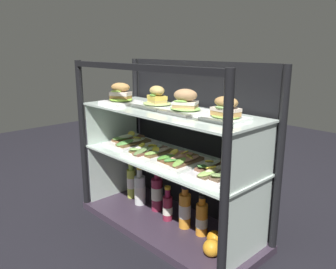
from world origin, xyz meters
TOP-DOWN VIEW (x-y plane):
  - ground_plane at (0.00, 0.00)m, footprint 6.00×6.00m
  - case_base_deck at (0.00, 0.00)m, footprint 1.11×0.45m
  - case_frame at (0.00, 0.11)m, footprint 1.11×0.45m
  - riser_lower_tier at (0.00, 0.00)m, footprint 1.04×0.38m
  - shelf_lower_glass at (0.00, 0.00)m, footprint 1.06×0.40m
  - riser_upper_tier at (0.00, 0.00)m, footprint 1.04×0.38m
  - shelf_upper_glass at (0.00, 0.00)m, footprint 1.06×0.40m
  - plated_roll_sandwich_left_of_center at (-0.34, -0.06)m, footprint 0.19×0.19m
  - plated_roll_sandwich_mid_left at (-0.11, 0.02)m, footprint 0.20×0.20m
  - plated_roll_sandwich_near_left_corner at (0.11, 0.01)m, footprint 0.20×0.20m
  - plated_roll_sandwich_far_left at (0.36, 0.01)m, footprint 0.17×0.17m
  - open_sandwich_tray_right_of_center at (-0.36, 0.02)m, footprint 0.22×0.28m
  - open_sandwich_tray_far_left at (-0.11, -0.03)m, footprint 0.22×0.28m
  - open_sandwich_tray_mid_right at (0.11, -0.02)m, footprint 0.22×0.28m
  - open_sandwich_tray_near_right_corner at (0.35, -0.01)m, footprint 0.22×0.28m
  - juice_bottle_tucked_behind at (-0.40, 0.05)m, footprint 0.06×0.06m
  - juice_bottle_front_middle at (-0.28, 0.03)m, footprint 0.07×0.07m
  - juice_bottle_back_right at (-0.15, 0.05)m, footprint 0.07×0.07m
  - juice_bottle_front_left_end at (-0.02, 0.01)m, footprint 0.06×0.06m
  - juice_bottle_front_fourth at (0.11, 0.02)m, footprint 0.07×0.07m
  - juice_bottle_back_center at (0.22, 0.03)m, footprint 0.06×0.06m
  - orange_fruit_beside_bottles at (0.34, 0.00)m, footprint 0.08×0.08m
  - orange_fruit_near_left_post at (0.38, -0.08)m, footprint 0.08×0.08m
  - orange_fruit_rolled_forward at (0.40, 0.07)m, footprint 0.07×0.07m

SIDE VIEW (x-z plane):
  - ground_plane at x=0.00m, z-range -0.02..0.00m
  - case_base_deck at x=0.00m, z-range 0.00..0.04m
  - orange_fruit_rolled_forward at x=0.40m, z-range 0.04..0.11m
  - orange_fruit_beside_bottles at x=0.34m, z-range 0.04..0.12m
  - orange_fruit_near_left_post at x=0.38m, z-range 0.04..0.12m
  - juice_bottle_front_left_end at x=-0.02m, z-range 0.02..0.22m
  - juice_bottle_back_center at x=0.22m, z-range 0.02..0.25m
  - juice_bottle_front_middle at x=-0.28m, z-range 0.01..0.26m
  - juice_bottle_front_fourth at x=0.11m, z-range 0.02..0.26m
  - juice_bottle_tucked_behind at x=-0.40m, z-range 0.03..0.27m
  - juice_bottle_back_right at x=-0.15m, z-range 0.02..0.28m
  - riser_lower_tier at x=0.00m, z-range 0.04..0.41m
  - shelf_lower_glass at x=0.00m, z-range 0.41..0.42m
  - open_sandwich_tray_far_left at x=-0.11m, z-range 0.41..0.47m
  - open_sandwich_tray_near_right_corner at x=0.35m, z-range 0.41..0.47m
  - open_sandwich_tray_right_of_center at x=-0.36m, z-range 0.41..0.47m
  - open_sandwich_tray_mid_right at x=0.11m, z-range 0.41..0.47m
  - case_frame at x=0.00m, z-range 0.04..0.97m
  - riser_upper_tier at x=0.00m, z-range 0.42..0.67m
  - shelf_upper_glass at x=0.00m, z-range 0.67..0.68m
  - plated_roll_sandwich_mid_left at x=-0.11m, z-range 0.66..0.78m
  - plated_roll_sandwich_left_of_center at x=-0.34m, z-range 0.66..0.79m
  - plated_roll_sandwich_far_left at x=0.36m, z-range 0.67..0.78m
  - plated_roll_sandwich_near_left_corner at x=0.11m, z-range 0.67..0.79m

